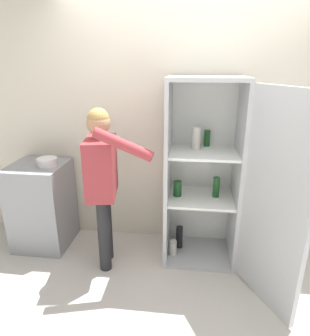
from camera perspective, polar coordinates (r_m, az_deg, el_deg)
The scene contains 6 objects.
ground_plane at distance 2.79m, azimuth 4.86°, elevation -23.26°, with size 12.00×12.00×0.00m, color beige.
wall_back at distance 3.09m, azimuth 6.29°, elevation 7.88°, with size 7.00×0.06×2.55m.
refrigerator at distance 2.80m, azimuth 11.60°, elevation -2.02°, with size 1.04×1.19×1.78m.
person at distance 2.72m, azimuth -9.97°, elevation -0.80°, with size 0.66×0.58×1.54m.
counter at distance 3.43m, azimuth -20.68°, elevation -6.63°, with size 0.55×0.55×0.91m.
bowl at distance 3.19m, azimuth -19.85°, elevation 1.12°, with size 0.20×0.20×0.08m.
Camera 1 is at (0.03, -2.05, 1.89)m, focal length 32.00 mm.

